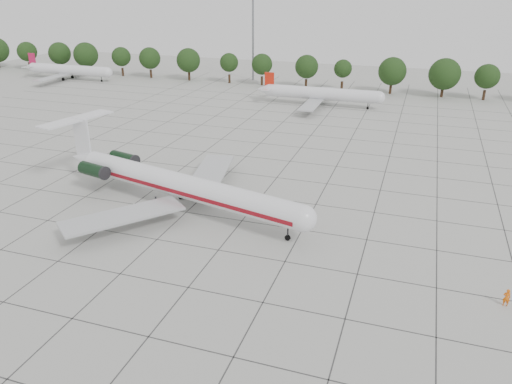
% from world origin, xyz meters
% --- Properties ---
extents(ground, '(260.00, 260.00, 0.00)m').
position_xyz_m(ground, '(0.00, 0.00, 0.00)').
color(ground, '#B1B1A9').
rests_on(ground, ground).
extents(apron_joints, '(170.00, 170.00, 0.02)m').
position_xyz_m(apron_joints, '(0.00, 15.00, 0.01)').
color(apron_joints, '#383838').
rests_on(apron_joints, ground).
extents(main_airliner, '(41.59, 32.14, 9.88)m').
position_xyz_m(main_airliner, '(-10.63, 1.26, 3.49)').
color(main_airliner, silver).
rests_on(main_airliner, ground).
extents(ground_crew, '(0.71, 0.49, 1.86)m').
position_xyz_m(ground_crew, '(30.24, -9.03, 0.93)').
color(ground_crew, '#E65F0D').
rests_on(ground_crew, ground).
extents(bg_airliner_a, '(28.24, 27.20, 7.40)m').
position_xyz_m(bg_airliner_a, '(-83.68, 74.30, 2.91)').
color(bg_airliner_a, silver).
rests_on(bg_airliner_a, ground).
extents(bg_airliner_c, '(28.24, 27.20, 7.40)m').
position_xyz_m(bg_airliner_c, '(-3.34, 65.43, 2.91)').
color(bg_airliner_c, silver).
rests_on(bg_airliner_c, ground).
extents(tree_line, '(249.86, 8.44, 10.22)m').
position_xyz_m(tree_line, '(-11.68, 85.00, 5.98)').
color(tree_line, '#332114').
rests_on(tree_line, ground).
extents(floodlight_mast, '(1.60, 1.60, 25.45)m').
position_xyz_m(floodlight_mast, '(-30.00, 92.00, 14.28)').
color(floodlight_mast, slate).
rests_on(floodlight_mast, ground).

